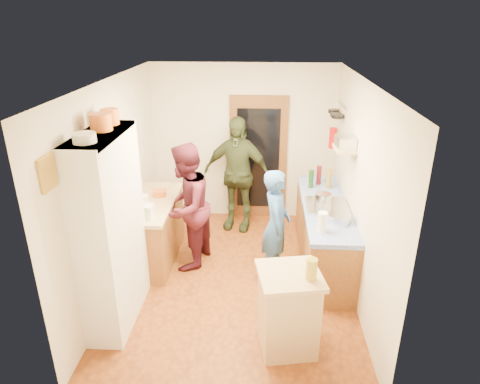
# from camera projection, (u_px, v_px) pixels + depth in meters

# --- Properties ---
(floor) EXTENTS (3.00, 4.00, 0.02)m
(floor) POSITION_uv_depth(u_px,v_px,m) (236.00, 279.00, 5.76)
(floor) COLOR brown
(floor) RESTS_ON ground
(ceiling) EXTENTS (3.00, 4.00, 0.02)m
(ceiling) POSITION_uv_depth(u_px,v_px,m) (235.00, 80.00, 4.75)
(ceiling) COLOR silver
(ceiling) RESTS_ON ground
(wall_back) EXTENTS (3.00, 0.02, 2.60)m
(wall_back) POSITION_uv_depth(u_px,v_px,m) (243.00, 143.00, 7.10)
(wall_back) COLOR beige
(wall_back) RESTS_ON ground
(wall_front) EXTENTS (3.00, 0.02, 2.60)m
(wall_front) POSITION_uv_depth(u_px,v_px,m) (218.00, 285.00, 3.40)
(wall_front) COLOR beige
(wall_front) RESTS_ON ground
(wall_left) EXTENTS (0.02, 4.00, 2.60)m
(wall_left) POSITION_uv_depth(u_px,v_px,m) (115.00, 186.00, 5.33)
(wall_left) COLOR beige
(wall_left) RESTS_ON ground
(wall_right) EXTENTS (0.02, 4.00, 2.60)m
(wall_right) POSITION_uv_depth(u_px,v_px,m) (359.00, 192.00, 5.17)
(wall_right) COLOR beige
(wall_right) RESTS_ON ground
(door_frame) EXTENTS (0.95, 0.06, 2.10)m
(door_frame) POSITION_uv_depth(u_px,v_px,m) (258.00, 159.00, 7.15)
(door_frame) COLOR brown
(door_frame) RESTS_ON ground
(door_glass) EXTENTS (0.70, 0.02, 1.70)m
(door_glass) POSITION_uv_depth(u_px,v_px,m) (258.00, 159.00, 7.12)
(door_glass) COLOR black
(door_glass) RESTS_ON door_frame
(hutch_body) EXTENTS (0.40, 1.20, 2.20)m
(hutch_body) POSITION_uv_depth(u_px,v_px,m) (111.00, 231.00, 4.66)
(hutch_body) COLOR white
(hutch_body) RESTS_ON ground
(hutch_top_shelf) EXTENTS (0.40, 1.14, 0.04)m
(hutch_top_shelf) POSITION_uv_depth(u_px,v_px,m) (99.00, 135.00, 4.24)
(hutch_top_shelf) COLOR white
(hutch_top_shelf) RESTS_ON hutch_body
(plate_stack) EXTENTS (0.21, 0.21, 0.09)m
(plate_stack) POSITION_uv_depth(u_px,v_px,m) (84.00, 138.00, 3.91)
(plate_stack) COLOR white
(plate_stack) RESTS_ON hutch_top_shelf
(orange_pot_a) EXTENTS (0.22, 0.22, 0.18)m
(orange_pot_a) POSITION_uv_depth(u_px,v_px,m) (101.00, 122.00, 4.29)
(orange_pot_a) COLOR orange
(orange_pot_a) RESTS_ON hutch_top_shelf
(orange_pot_b) EXTENTS (0.19, 0.19, 0.17)m
(orange_pot_b) POSITION_uv_depth(u_px,v_px,m) (110.00, 117.00, 4.54)
(orange_pot_b) COLOR orange
(orange_pot_b) RESTS_ON hutch_top_shelf
(left_counter_base) EXTENTS (0.60, 1.40, 0.85)m
(left_counter_base) POSITION_uv_depth(u_px,v_px,m) (153.00, 232.00, 6.07)
(left_counter_base) COLOR #985B26
(left_counter_base) RESTS_ON ground
(left_counter_top) EXTENTS (0.64, 1.44, 0.05)m
(left_counter_top) POSITION_uv_depth(u_px,v_px,m) (151.00, 203.00, 5.89)
(left_counter_top) COLOR tan
(left_counter_top) RESTS_ON left_counter_base
(toaster) EXTENTS (0.25, 0.18, 0.18)m
(toaster) POSITION_uv_depth(u_px,v_px,m) (144.00, 211.00, 5.39)
(toaster) COLOR white
(toaster) RESTS_ON left_counter_top
(kettle) EXTENTS (0.17, 0.17, 0.16)m
(kettle) POSITION_uv_depth(u_px,v_px,m) (143.00, 201.00, 5.69)
(kettle) COLOR white
(kettle) RESTS_ON left_counter_top
(orange_bowl) EXTENTS (0.21, 0.21, 0.08)m
(orange_bowl) POSITION_uv_depth(u_px,v_px,m) (160.00, 193.00, 6.06)
(orange_bowl) COLOR orange
(orange_bowl) RESTS_ON left_counter_top
(chopping_board) EXTENTS (0.32, 0.25, 0.02)m
(chopping_board) POSITION_uv_depth(u_px,v_px,m) (161.00, 186.00, 6.40)
(chopping_board) COLOR tan
(chopping_board) RESTS_ON left_counter_top
(right_counter_base) EXTENTS (0.60, 2.20, 0.84)m
(right_counter_base) POSITION_uv_depth(u_px,v_px,m) (323.00, 236.00, 5.99)
(right_counter_base) COLOR #985B26
(right_counter_base) RESTS_ON ground
(right_counter_top) EXTENTS (0.62, 2.22, 0.06)m
(right_counter_top) POSITION_uv_depth(u_px,v_px,m) (326.00, 206.00, 5.81)
(right_counter_top) COLOR #0C34B8
(right_counter_top) RESTS_ON right_counter_base
(hob) EXTENTS (0.55, 0.58, 0.04)m
(hob) POSITION_uv_depth(u_px,v_px,m) (327.00, 206.00, 5.70)
(hob) COLOR silver
(hob) RESTS_ON right_counter_top
(pot_on_hob) EXTENTS (0.22, 0.22, 0.14)m
(pot_on_hob) POSITION_uv_depth(u_px,v_px,m) (323.00, 199.00, 5.71)
(pot_on_hob) COLOR silver
(pot_on_hob) RESTS_ON hob
(bottle_a) EXTENTS (0.07, 0.07, 0.27)m
(bottle_a) POSITION_uv_depth(u_px,v_px,m) (311.00, 179.00, 6.32)
(bottle_a) COLOR #143F14
(bottle_a) RESTS_ON right_counter_top
(bottle_b) EXTENTS (0.09, 0.09, 0.29)m
(bottle_b) POSITION_uv_depth(u_px,v_px,m) (319.00, 175.00, 6.44)
(bottle_b) COLOR #591419
(bottle_b) RESTS_ON right_counter_top
(bottle_c) EXTENTS (0.08, 0.08, 0.29)m
(bottle_c) POSITION_uv_depth(u_px,v_px,m) (329.00, 179.00, 6.29)
(bottle_c) COLOR olive
(bottle_c) RESTS_ON right_counter_top
(paper_towel) EXTENTS (0.12, 0.12, 0.25)m
(paper_towel) POSITION_uv_depth(u_px,v_px,m) (322.00, 222.00, 5.02)
(paper_towel) COLOR white
(paper_towel) RESTS_ON right_counter_top
(mixing_bowl) EXTENTS (0.30, 0.30, 0.11)m
(mixing_bowl) POSITION_uv_depth(u_px,v_px,m) (340.00, 218.00, 5.29)
(mixing_bowl) COLOR silver
(mixing_bowl) RESTS_ON right_counter_top
(island_base) EXTENTS (0.64, 0.64, 0.86)m
(island_base) POSITION_uv_depth(u_px,v_px,m) (288.00, 312.00, 4.43)
(island_base) COLOR tan
(island_base) RESTS_ON ground
(island_top) EXTENTS (0.72, 0.72, 0.05)m
(island_top) POSITION_uv_depth(u_px,v_px,m) (290.00, 275.00, 4.26)
(island_top) COLOR tan
(island_top) RESTS_ON island_base
(cutting_board) EXTENTS (0.39, 0.34, 0.02)m
(cutting_board) POSITION_uv_depth(u_px,v_px,m) (284.00, 272.00, 4.29)
(cutting_board) COLOR white
(cutting_board) RESTS_ON island_top
(oil_jar) EXTENTS (0.13, 0.13, 0.22)m
(oil_jar) POSITION_uv_depth(u_px,v_px,m) (311.00, 269.00, 4.11)
(oil_jar) COLOR #AD9E2D
(oil_jar) RESTS_ON island_top
(pan_rail) EXTENTS (0.02, 0.65, 0.02)m
(pan_rail) POSITION_uv_depth(u_px,v_px,m) (341.00, 105.00, 6.29)
(pan_rail) COLOR silver
(pan_rail) RESTS_ON wall_right
(pan_hang_a) EXTENTS (0.18, 0.18, 0.05)m
(pan_hang_a) POSITION_uv_depth(u_px,v_px,m) (338.00, 116.00, 6.18)
(pan_hang_a) COLOR black
(pan_hang_a) RESTS_ON pan_rail
(pan_hang_b) EXTENTS (0.16, 0.16, 0.05)m
(pan_hang_b) POSITION_uv_depth(u_px,v_px,m) (336.00, 115.00, 6.37)
(pan_hang_b) COLOR black
(pan_hang_b) RESTS_ON pan_rail
(pan_hang_c) EXTENTS (0.17, 0.17, 0.05)m
(pan_hang_c) POSITION_uv_depth(u_px,v_px,m) (334.00, 111.00, 6.55)
(pan_hang_c) COLOR black
(pan_hang_c) RESTS_ON pan_rail
(wall_shelf) EXTENTS (0.26, 0.42, 0.03)m
(wall_shelf) POSITION_uv_depth(u_px,v_px,m) (345.00, 149.00, 5.44)
(wall_shelf) COLOR tan
(wall_shelf) RESTS_ON wall_right
(radio) EXTENTS (0.24, 0.31, 0.15)m
(radio) POSITION_uv_depth(u_px,v_px,m) (345.00, 142.00, 5.40)
(radio) COLOR silver
(radio) RESTS_ON wall_shelf
(ext_bracket) EXTENTS (0.06, 0.10, 0.04)m
(ext_bracket) POSITION_uv_depth(u_px,v_px,m) (336.00, 141.00, 6.68)
(ext_bracket) COLOR black
(ext_bracket) RESTS_ON wall_right
(fire_extinguisher) EXTENTS (0.11, 0.11, 0.32)m
(fire_extinguisher) POSITION_uv_depth(u_px,v_px,m) (333.00, 138.00, 6.66)
(fire_extinguisher) COLOR red
(fire_extinguisher) RESTS_ON wall_right
(picture_frame) EXTENTS (0.03, 0.25, 0.30)m
(picture_frame) POSITION_uv_depth(u_px,v_px,m) (48.00, 173.00, 3.61)
(picture_frame) COLOR gold
(picture_frame) RESTS_ON wall_left
(person_hob) EXTENTS (0.37, 0.56, 1.51)m
(person_hob) POSITION_uv_depth(u_px,v_px,m) (278.00, 226.00, 5.52)
(person_hob) COLOR #30579A
(person_hob) RESTS_ON ground
(person_left) EXTENTS (0.85, 0.99, 1.76)m
(person_left) POSITION_uv_depth(u_px,v_px,m) (190.00, 206.00, 5.79)
(person_left) COLOR #431420
(person_left) RESTS_ON ground
(person_back) EXTENTS (1.17, 0.70, 1.86)m
(person_back) POSITION_uv_depth(u_px,v_px,m) (238.00, 174.00, 6.80)
(person_back) COLOR #303920
(person_back) RESTS_ON ground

